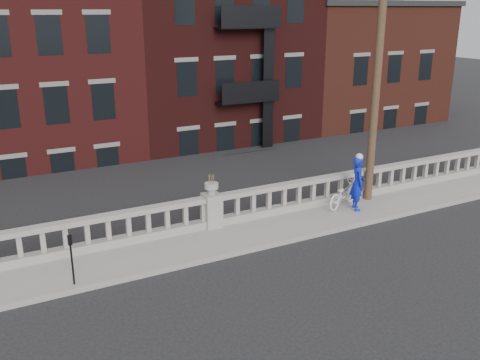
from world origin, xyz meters
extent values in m
plane|color=black|center=(0.00, 0.00, 0.00)|extent=(120.00, 120.00, 0.00)
cube|color=gray|center=(0.00, 3.00, 0.07)|extent=(32.00, 2.20, 0.15)
cube|color=gray|center=(0.00, 3.95, 0.28)|extent=(28.00, 0.34, 0.25)
cube|color=gray|center=(0.00, 3.95, 1.10)|extent=(28.00, 0.34, 0.16)
cube|color=gray|center=(0.00, 3.95, 0.70)|extent=(0.55, 0.55, 1.10)
cylinder|color=gray|center=(0.00, 3.95, 1.35)|extent=(0.24, 0.24, 0.20)
cylinder|color=gray|center=(0.00, 3.95, 1.53)|extent=(0.44, 0.44, 0.18)
cube|color=#605E59|center=(0.00, 4.30, -2.42)|extent=(36.00, 0.50, 5.15)
cube|color=black|center=(0.00, 25.95, -5.25)|extent=(80.00, 44.00, 0.50)
cube|color=#595651|center=(-2.00, 8.45, -3.00)|extent=(16.00, 7.00, 4.00)
cube|color=#595651|center=(22.00, 32.95, 4.00)|extent=(14.00, 14.00, 18.00)
cube|color=#4F1716|center=(-4.00, 19.95, 2.00)|extent=(10.00, 14.00, 14.00)
cube|color=#350F0E|center=(6.00, 19.95, 2.75)|extent=(10.00, 14.00, 15.50)
cube|color=#57241A|center=(16.00, 19.95, 1.00)|extent=(10.00, 14.00, 12.00)
cube|color=black|center=(16.00, 19.95, 7.15)|extent=(10.30, 14.30, 0.30)
cylinder|color=#422D1E|center=(6.20, 3.60, 5.15)|extent=(0.28, 0.28, 10.00)
cylinder|color=black|center=(-4.74, 2.15, 0.70)|extent=(0.05, 0.05, 1.10)
cube|color=black|center=(-4.74, 2.15, 1.38)|extent=(0.10, 0.08, 0.26)
cube|color=black|center=(-4.74, 2.10, 1.42)|extent=(0.06, 0.01, 0.08)
imported|color=white|center=(4.89, 3.43, 0.62)|extent=(1.91, 1.27, 0.95)
imported|color=#0C1DC0|center=(5.11, 2.97, 1.11)|extent=(0.70, 0.82, 1.91)
camera|label=1|loc=(-6.74, -10.59, 6.86)|focal=40.00mm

